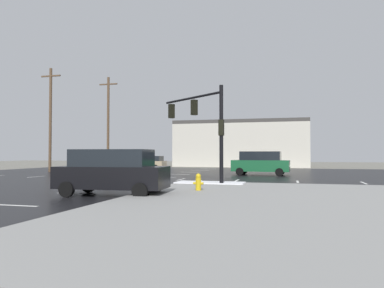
# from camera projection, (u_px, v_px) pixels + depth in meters

# --- Properties ---
(ground_plane) EXTENTS (120.00, 120.00, 0.00)m
(ground_plane) POSITION_uv_depth(u_px,v_px,m) (154.00, 179.00, 26.52)
(ground_plane) COLOR slate
(road_asphalt) EXTENTS (44.00, 44.00, 0.02)m
(road_asphalt) POSITION_uv_depth(u_px,v_px,m) (154.00, 179.00, 26.52)
(road_asphalt) COLOR black
(road_asphalt) RESTS_ON ground_plane
(sidewalk_corner) EXTENTS (18.00, 18.00, 0.14)m
(sidewalk_corner) POSITION_uv_depth(u_px,v_px,m) (370.00, 209.00, 11.83)
(sidewalk_corner) COLOR gray
(sidewalk_corner) RESTS_ON ground_plane
(snow_strip_curbside) EXTENTS (4.00, 1.60, 0.06)m
(snow_strip_curbside) POSITION_uv_depth(u_px,v_px,m) (210.00, 183.00, 21.37)
(snow_strip_curbside) COLOR white
(snow_strip_curbside) RESTS_ON sidewalk_corner
(lane_markings) EXTENTS (36.15, 36.15, 0.01)m
(lane_markings) POSITION_uv_depth(u_px,v_px,m) (164.00, 181.00, 24.88)
(lane_markings) COLOR silver
(lane_markings) RESTS_ON road_asphalt
(traffic_signal_mast) EXTENTS (4.62, 3.69, 5.63)m
(traffic_signal_mast) POSITION_uv_depth(u_px,v_px,m) (203.00, 119.00, 22.06)
(traffic_signal_mast) COLOR black
(traffic_signal_mast) RESTS_ON sidewalk_corner
(fire_hydrant) EXTENTS (0.48, 0.26, 0.79)m
(fire_hydrant) POSITION_uv_depth(u_px,v_px,m) (198.00, 182.00, 17.12)
(fire_hydrant) COLOR gold
(fire_hydrant) RESTS_ON sidewalk_corner
(strip_building_background) EXTENTS (18.70, 8.00, 6.56)m
(strip_building_background) POSITION_uv_depth(u_px,v_px,m) (242.00, 144.00, 53.30)
(strip_building_background) COLOR beige
(strip_building_background) RESTS_ON ground_plane
(sedan_tan) EXTENTS (4.57, 2.11, 1.58)m
(sedan_tan) POSITION_uv_depth(u_px,v_px,m) (146.00, 163.00, 40.31)
(sedan_tan) COLOR tan
(sedan_tan) RESTS_ON road_asphalt
(suv_green) EXTENTS (4.92, 2.37, 2.03)m
(suv_green) POSITION_uv_depth(u_px,v_px,m) (261.00, 163.00, 31.26)
(suv_green) COLOR #195933
(suv_green) RESTS_ON road_asphalt
(suv_black) EXTENTS (4.93, 2.42, 2.03)m
(suv_black) POSITION_uv_depth(u_px,v_px,m) (112.00, 171.00, 16.11)
(suv_black) COLOR black
(suv_black) RESTS_ON road_asphalt
(utility_pole_far) EXTENTS (2.20, 0.28, 10.60)m
(utility_pole_far) POSITION_uv_depth(u_px,v_px,m) (50.00, 118.00, 37.26)
(utility_pole_far) COLOR brown
(utility_pole_far) RESTS_ON ground_plane
(utility_pole_distant) EXTENTS (2.20, 0.28, 10.58)m
(utility_pole_distant) POSITION_uv_depth(u_px,v_px,m) (108.00, 122.00, 41.54)
(utility_pole_distant) COLOR brown
(utility_pole_distant) RESTS_ON ground_plane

